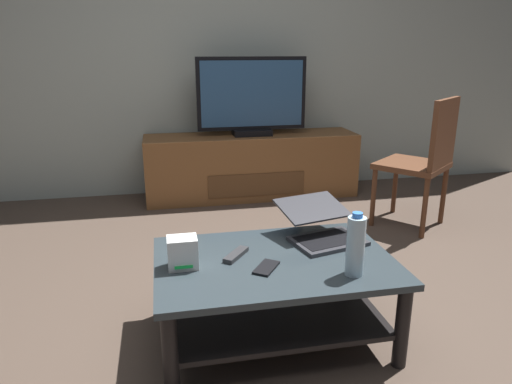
{
  "coord_description": "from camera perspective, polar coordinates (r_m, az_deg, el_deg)",
  "views": [
    {
      "loc": [
        -0.49,
        -1.8,
        1.27
      ],
      "look_at": [
        -0.01,
        0.48,
        0.54
      ],
      "focal_mm": 32.65,
      "sensor_mm": 36.0,
      "label": 1
    }
  ],
  "objects": [
    {
      "name": "water_bottle_near",
      "position": [
        1.89,
        12.09,
        -6.44
      ],
      "size": [
        0.07,
        0.07,
        0.26
      ],
      "color": "silver",
      "rests_on": "coffee_table"
    },
    {
      "name": "television",
      "position": [
        3.98,
        -0.51,
        11.42
      ],
      "size": [
        0.93,
        0.2,
        0.65
      ],
      "color": "black",
      "rests_on": "media_cabinet"
    },
    {
      "name": "laptop",
      "position": [
        2.24,
        8.0,
        -4.29
      ],
      "size": [
        0.4,
        0.44,
        0.16
      ],
      "color": "#333338",
      "rests_on": "coffee_table"
    },
    {
      "name": "router_box",
      "position": [
        1.96,
        -8.99,
        -7.34
      ],
      "size": [
        0.12,
        0.1,
        0.13
      ],
      "color": "white",
      "rests_on": "coffee_table"
    },
    {
      "name": "cell_phone",
      "position": [
        1.95,
        1.27,
        -9.24
      ],
      "size": [
        0.14,
        0.15,
        0.01
      ],
      "primitive_type": "cube",
      "rotation": [
        0.0,
        0.0,
        -0.61
      ],
      "color": "black",
      "rests_on": "coffee_table"
    },
    {
      "name": "media_cabinet",
      "position": [
        4.11,
        -0.55,
        3.25
      ],
      "size": [
        1.83,
        0.46,
        0.55
      ],
      "color": "brown",
      "rests_on": "ground"
    },
    {
      "name": "ground_plane",
      "position": [
        2.26,
        2.99,
        -16.98
      ],
      "size": [
        7.68,
        7.68,
        0.0
      ],
      "primitive_type": "plane",
      "color": "#4C3D33"
    },
    {
      "name": "tv_remote",
      "position": [
        2.05,
        -2.47,
        -7.68
      ],
      "size": [
        0.13,
        0.15,
        0.02
      ],
      "primitive_type": "cube",
      "rotation": [
        0.0,
        0.0,
        -0.66
      ],
      "color": "#2D2D30",
      "rests_on": "coffee_table"
    },
    {
      "name": "coffee_table",
      "position": [
        2.09,
        2.23,
        -11.17
      ],
      "size": [
        1.03,
        0.69,
        0.39
      ],
      "color": "#2D383D",
      "rests_on": "ground"
    },
    {
      "name": "dining_chair",
      "position": [
        3.51,
        19.95,
        4.05
      ],
      "size": [
        0.62,
        0.62,
        0.95
      ],
      "color": "#59331E",
      "rests_on": "ground"
    },
    {
      "name": "back_wall",
      "position": [
        4.26,
        -5.42,
        18.95
      ],
      "size": [
        6.4,
        0.12,
        2.8
      ],
      "primitive_type": "cube",
      "color": "#A8B2A8",
      "rests_on": "ground"
    }
  ]
}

